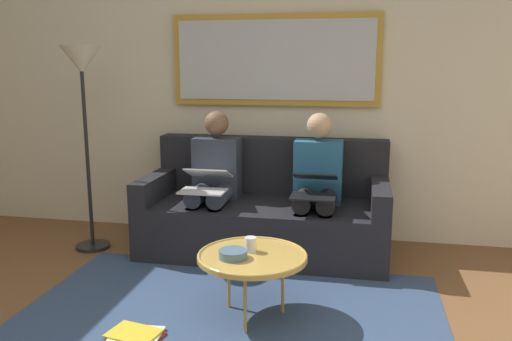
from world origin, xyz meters
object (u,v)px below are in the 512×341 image
Objects in this scene: framed_mirror at (275,60)px; person_right at (214,177)px; standing_lamp at (82,83)px; person_left at (317,182)px; laptop_black at (314,185)px; laptop_silver at (206,181)px; bowl at (233,254)px; couch at (266,213)px; magazine_stack at (135,334)px; coffee_table at (252,257)px; cup at (251,244)px.

person_right is (0.42, 0.46, -0.94)m from framed_mirror.
framed_mirror is 1.08× the size of standing_lamp.
person_left and person_right have the same top height.
standing_lamp reaches higher than laptop_black.
bowl is at bearing 114.82° from laptop_silver.
couch reaches higher than magazine_stack.
laptop_silver is at bearing -58.69° from coffee_table.
magazine_stack is (0.46, 1.98, -1.53)m from framed_mirror.
couch is 11.62× the size of bowl.
coffee_table is 1.10m from laptop_silver.
person_right reaches higher than laptop_black.
couch is at bearing -35.51° from laptop_black.
person_left is at bearing -164.64° from laptop_silver.
framed_mirror is 2.54m from magazine_stack.
couch is 1.72× the size of person_right.
coffee_table is 0.99m from laptop_black.
person_left is 2.01m from standing_lamp.
cup is 1.14m from person_left.
laptop_black is at bearing 164.60° from person_right.
cup is at bearing 95.72° from couch.
cup is 0.27× the size of magazine_stack.
framed_mirror is 2.02m from bowl.
laptop_silver reaches higher than magazine_stack.
coffee_table is at bearing -148.21° from magazine_stack.
framed_mirror is at bearing -88.70° from bowl.
couch is at bearing -84.28° from cup.
coffee_table is (-0.14, 1.22, 0.08)m from couch.
person_left reaches higher than magazine_stack.
laptop_black is (-0.42, 0.30, 0.32)m from couch.
laptop_silver is 1.15× the size of magazine_stack.
person_left is 0.84m from person_right.
cup is at bearing 94.29° from framed_mirror.
laptop_silver is (0.46, -0.99, 0.20)m from bowl.
person_right is at bearing -90.00° from laptop_silver.
couch reaches higher than coffee_table.
bowl is 0.71m from magazine_stack.
framed_mirror is at bearing -121.43° from laptop_silver.
standing_lamp is (1.47, -1.02, 0.95)m from bowl.
laptop_silver is (0.42, 0.69, -0.92)m from framed_mirror.
framed_mirror is at bearing -47.38° from person_left.
standing_lamp is at bearing -53.65° from magazine_stack.
framed_mirror is 19.84× the size of cup.
laptop_black is (-0.28, -0.92, 0.24)m from coffee_table.
cup is 0.08× the size of person_right.
laptop_silver reaches higher than cup.
person_right is (0.84, 0.00, 0.00)m from person_left.
couch is 0.61m from laptop_black.
standing_lamp reaches higher than couch.
framed_mirror reaches higher than magazine_stack.
person_left is 0.23m from laptop_black.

